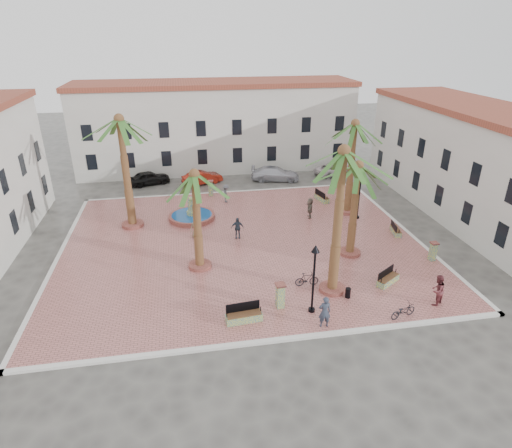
# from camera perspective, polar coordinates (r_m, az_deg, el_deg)

# --- Properties ---
(ground) EXTENTS (120.00, 120.00, 0.00)m
(ground) POSITION_cam_1_polar(r_m,az_deg,el_deg) (31.83, -1.78, -2.75)
(ground) COLOR #56544F
(ground) RESTS_ON ground
(plaza) EXTENTS (26.00, 22.00, 0.15)m
(plaza) POSITION_cam_1_polar(r_m,az_deg,el_deg) (31.80, -1.78, -2.63)
(plaza) COLOR #B66863
(plaza) RESTS_ON ground
(kerb_n) EXTENTS (26.30, 0.30, 0.16)m
(kerb_n) POSITION_cam_1_polar(r_m,az_deg,el_deg) (41.80, -3.97, 4.22)
(kerb_n) COLOR silver
(kerb_n) RESTS_ON ground
(kerb_s) EXTENTS (26.30, 0.30, 0.16)m
(kerb_s) POSITION_cam_1_polar(r_m,az_deg,el_deg) (22.72, 2.40, -15.26)
(kerb_s) COLOR silver
(kerb_s) RESTS_ON ground
(kerb_e) EXTENTS (0.30, 22.30, 0.16)m
(kerb_e) POSITION_cam_1_polar(r_m,az_deg,el_deg) (35.80, 19.28, -0.82)
(kerb_e) COLOR silver
(kerb_e) RESTS_ON ground
(kerb_w) EXTENTS (0.30, 22.30, 0.16)m
(kerb_w) POSITION_cam_1_polar(r_m,az_deg,el_deg) (32.83, -24.90, -4.18)
(kerb_w) COLOR silver
(kerb_w) RESTS_ON ground
(building_north) EXTENTS (30.40, 7.40, 9.50)m
(building_north) POSITION_cam_1_polar(r_m,az_deg,el_deg) (49.14, -5.33, 12.98)
(building_north) COLOR silver
(building_north) RESTS_ON ground
(building_east) EXTENTS (7.40, 26.40, 9.00)m
(building_east) POSITION_cam_1_polar(r_m,az_deg,el_deg) (39.67, 27.80, 7.02)
(building_east) COLOR silver
(building_east) RESTS_ON ground
(fountain) EXTENTS (3.80, 3.80, 1.96)m
(fountain) POSITION_cam_1_polar(r_m,az_deg,el_deg) (36.02, -8.56, 1.11)
(fountain) COLOR #994C42
(fountain) RESTS_ON plaza
(palm_nw) EXTENTS (5.59, 5.59, 8.92)m
(palm_nw) POSITION_cam_1_polar(r_m,az_deg,el_deg) (33.50, -17.61, 11.64)
(palm_nw) COLOR #994C42
(palm_nw) RESTS_ON plaza
(palm_sw) EXTENTS (4.98, 4.98, 6.81)m
(palm_sw) POSITION_cam_1_polar(r_m,az_deg,el_deg) (26.53, -8.14, 4.97)
(palm_sw) COLOR #994C42
(palm_sw) RESTS_ON plaza
(palm_s) EXTENTS (5.12, 5.12, 9.01)m
(palm_s) POSITION_cam_1_polar(r_m,az_deg,el_deg) (23.40, 11.48, 7.40)
(palm_s) COLOR #994C42
(palm_s) RESTS_ON plaza
(palm_e) EXTENTS (4.84, 4.84, 6.79)m
(palm_e) POSITION_cam_1_polar(r_m,az_deg,el_deg) (28.77, 13.38, 6.13)
(palm_e) COLOR #994C42
(palm_e) RESTS_ON plaza
(palm_ne) EXTENTS (5.17, 5.17, 8.00)m
(palm_ne) POSITION_cam_1_polar(r_m,az_deg,el_deg) (35.80, 12.98, 11.61)
(palm_ne) COLOR #994C42
(palm_ne) RESTS_ON plaza
(bench_s) EXTENTS (2.03, 0.79, 1.05)m
(bench_s) POSITION_cam_1_polar(r_m,az_deg,el_deg) (23.69, -1.63, -12.20)
(bench_s) COLOR #819964
(bench_s) RESTS_ON plaza
(bench_se) EXTENTS (1.80, 1.44, 0.94)m
(bench_se) POSITION_cam_1_polar(r_m,az_deg,el_deg) (28.04, 17.17, -7.08)
(bench_se) COLOR #819964
(bench_se) RESTS_ON plaza
(bench_e) EXTENTS (0.80, 1.70, 0.86)m
(bench_e) POSITION_cam_1_polar(r_m,az_deg,el_deg) (34.79, 18.11, -0.83)
(bench_e) COLOR #819964
(bench_e) RESTS_ON plaza
(bench_ne) EXTENTS (0.95, 1.93, 0.97)m
(bench_ne) POSITION_cam_1_polar(r_m,az_deg,el_deg) (39.88, 8.76, 3.48)
(bench_ne) COLOR #819964
(bench_ne) RESTS_ON plaza
(lamppost_s) EXTENTS (0.46, 0.46, 4.20)m
(lamppost_s) POSITION_cam_1_polar(r_m,az_deg,el_deg) (23.21, 7.79, -5.75)
(lamppost_s) COLOR black
(lamppost_s) RESTS_ON plaza
(lamppost_e) EXTENTS (0.47, 0.47, 4.33)m
(lamppost_e) POSITION_cam_1_polar(r_m,az_deg,el_deg) (35.77, 13.74, 5.09)
(lamppost_e) COLOR black
(lamppost_e) RESTS_ON plaza
(bollard_se) EXTENTS (0.58, 0.58, 1.53)m
(bollard_se) POSITION_cam_1_polar(r_m,az_deg,el_deg) (24.48, 3.25, -9.44)
(bollard_se) COLOR #819964
(bollard_se) RESTS_ON plaza
(bollard_n) EXTENTS (0.57, 0.57, 1.48)m
(bollard_n) POSITION_cam_1_polar(r_m,az_deg,el_deg) (40.69, -6.06, 4.81)
(bollard_n) COLOR #819964
(bollard_n) RESTS_ON plaza
(bollard_e) EXTENTS (0.51, 0.51, 1.35)m
(bollard_e) POSITION_cam_1_polar(r_m,az_deg,el_deg) (31.52, 22.54, -3.35)
(bollard_e) COLOR #819964
(bollard_e) RESTS_ON plaza
(litter_bin) EXTENTS (0.32, 0.32, 0.62)m
(litter_bin) POSITION_cam_1_polar(r_m,az_deg,el_deg) (26.06, 12.15, -8.96)
(litter_bin) COLOR black
(litter_bin) RESTS_ON plaza
(cyclist_a) EXTENTS (0.69, 0.47, 1.85)m
(cyclist_a) POSITION_cam_1_polar(r_m,az_deg,el_deg) (23.23, 9.14, -11.49)
(cyclist_a) COLOR #303748
(cyclist_a) RESTS_ON plaza
(bicycle_a) EXTENTS (1.71, 0.97, 0.85)m
(bicycle_a) POSITION_cam_1_polar(r_m,az_deg,el_deg) (25.20, 19.03, -10.87)
(bicycle_a) COLOR black
(bicycle_a) RESTS_ON plaza
(cyclist_b) EXTENTS (1.16, 1.09, 1.89)m
(cyclist_b) POSITION_cam_1_polar(r_m,az_deg,el_deg) (26.68, 23.03, -8.11)
(cyclist_b) COLOR maroon
(cyclist_b) RESTS_ON plaza
(bicycle_b) EXTENTS (1.50, 0.45, 0.90)m
(bicycle_b) POSITION_cam_1_polar(r_m,az_deg,el_deg) (26.67, 6.79, -7.33)
(bicycle_b) COLOR black
(bicycle_b) RESTS_ON plaza
(pedestrian_fountain_a) EXTENTS (0.92, 0.67, 1.75)m
(pedestrian_fountain_a) POSITION_cam_1_polar(r_m,az_deg,el_deg) (32.42, -8.00, -0.43)
(pedestrian_fountain_a) COLOR #7E6F51
(pedestrian_fountain_a) RESTS_ON plaza
(pedestrian_fountain_b) EXTENTS (1.01, 0.52, 1.65)m
(pedestrian_fountain_b) POSITION_cam_1_polar(r_m,az_deg,el_deg) (32.15, -2.50, -0.53)
(pedestrian_fountain_b) COLOR #2E3D4C
(pedestrian_fountain_b) RESTS_ON plaza
(pedestrian_north) EXTENTS (0.78, 1.16, 1.67)m
(pedestrian_north) POSITION_cam_1_polar(r_m,az_deg,el_deg) (38.97, -4.03, 4.09)
(pedestrian_north) COLOR #535359
(pedestrian_north) RESTS_ON plaza
(pedestrian_east) EXTENTS (0.85, 1.66, 1.71)m
(pedestrian_east) POSITION_cam_1_polar(r_m,az_deg,el_deg) (35.95, 7.20, 2.16)
(pedestrian_east) COLOR #62564A
(pedestrian_east) RESTS_ON plaza
(car_black) EXTENTS (4.41, 2.79, 1.40)m
(car_black) POSITION_cam_1_polar(r_m,az_deg,el_deg) (45.29, -14.05, 5.99)
(car_black) COLOR black
(car_black) RESTS_ON ground
(car_red) EXTENTS (4.32, 2.80, 1.34)m
(car_red) POSITION_cam_1_polar(r_m,az_deg,el_deg) (44.49, -7.17, 6.17)
(car_red) COLOR #A22213
(car_red) RESTS_ON ground
(car_silver) EXTENTS (5.30, 2.97, 1.45)m
(car_silver) POSITION_cam_1_polar(r_m,az_deg,el_deg) (45.23, 2.57, 6.73)
(car_silver) COLOR silver
(car_silver) RESTS_ON ground
(car_white) EXTENTS (4.84, 3.47, 1.22)m
(car_white) POSITION_cam_1_polar(r_m,az_deg,el_deg) (47.86, 10.32, 7.22)
(car_white) COLOR silver
(car_white) RESTS_ON ground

